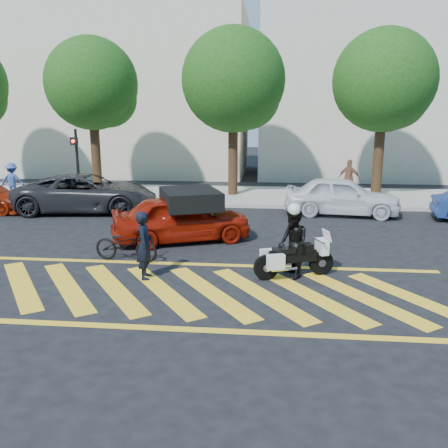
# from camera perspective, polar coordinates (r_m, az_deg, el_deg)

# --- Properties ---
(ground) EXTENTS (90.00, 90.00, 0.00)m
(ground) POSITION_cam_1_polar(r_m,az_deg,el_deg) (10.68, -4.30, -8.04)
(ground) COLOR black
(ground) RESTS_ON ground
(sidewalk) EXTENTS (60.00, 5.00, 0.15)m
(sidewalk) POSITION_cam_1_polar(r_m,az_deg,el_deg) (22.19, 1.07, 3.42)
(sidewalk) COLOR #9E998E
(sidewalk) RESTS_ON ground
(crosswalk) EXTENTS (12.33, 4.00, 0.01)m
(crosswalk) POSITION_cam_1_polar(r_m,az_deg,el_deg) (10.69, -4.50, -8.01)
(crosswalk) COLOR yellow
(crosswalk) RESTS_ON ground
(building_left) EXTENTS (16.00, 8.00, 10.00)m
(building_left) POSITION_cam_1_polar(r_m,az_deg,el_deg) (32.33, -12.28, 14.99)
(building_left) COLOR beige
(building_left) RESTS_ON ground
(building_right) EXTENTS (16.00, 8.00, 11.00)m
(building_right) POSITION_cam_1_polar(r_m,az_deg,el_deg) (31.67, 19.67, 15.49)
(building_right) COLOR beige
(building_right) RESTS_ON ground
(tree_left) EXTENTS (4.20, 4.20, 7.26)m
(tree_left) POSITION_cam_1_polar(r_m,az_deg,el_deg) (23.36, -15.26, 15.59)
(tree_left) COLOR black
(tree_left) RESTS_ON ground
(tree_center) EXTENTS (4.60, 4.60, 7.56)m
(tree_center) POSITION_cam_1_polar(r_m,az_deg,el_deg) (21.95, 1.49, 16.47)
(tree_center) COLOR black
(tree_center) RESTS_ON ground
(tree_right) EXTENTS (4.40, 4.40, 7.41)m
(tree_right) POSITION_cam_1_polar(r_m,az_deg,el_deg) (22.42, 18.95, 15.59)
(tree_right) COLOR black
(tree_right) RESTS_ON ground
(signal_pole) EXTENTS (0.28, 0.43, 3.20)m
(signal_pole) POSITION_cam_1_polar(r_m,az_deg,el_deg) (21.30, -17.30, 7.42)
(signal_pole) COLOR black
(signal_pole) RESTS_ON ground
(officer_bike) EXTENTS (0.48, 0.65, 1.63)m
(officer_bike) POSITION_cam_1_polar(r_m,az_deg,el_deg) (11.35, -9.51, -2.55)
(officer_bike) COLOR black
(officer_bike) RESTS_ON ground
(bicycle) EXTENTS (1.84, 0.88, 0.93)m
(bicycle) POSITION_cam_1_polar(r_m,az_deg,el_deg) (12.86, -11.72, -2.40)
(bicycle) COLOR black
(bicycle) RESTS_ON ground
(police_motorcycle) EXTENTS (1.94, 1.04, 0.90)m
(police_motorcycle) POSITION_cam_1_polar(r_m,az_deg,el_deg) (11.48, 8.31, -4.05)
(police_motorcycle) COLOR black
(police_motorcycle) RESTS_ON ground
(officer_moto) EXTENTS (0.88, 0.99, 1.68)m
(officer_moto) POSITION_cam_1_polar(r_m,az_deg,el_deg) (11.39, 8.29, -2.34)
(officer_moto) COLOR black
(officer_moto) RESTS_ON ground
(red_convertible) EXTENTS (4.55, 3.13, 1.44)m
(red_convertible) POSITION_cam_1_polar(r_m,az_deg,el_deg) (14.55, -5.16, 0.69)
(red_convertible) COLOR #901406
(red_convertible) RESTS_ON ground
(parked_mid_left) EXTENTS (5.70, 3.09, 1.52)m
(parked_mid_left) POSITION_cam_1_polar(r_m,az_deg,el_deg) (19.60, -16.17, 3.60)
(parked_mid_left) COLOR black
(parked_mid_left) RESTS_ON ground
(parked_mid_right) EXTENTS (4.51, 2.21, 1.48)m
(parked_mid_right) POSITION_cam_1_polar(r_m,az_deg,el_deg) (18.80, 14.00, 3.29)
(parked_mid_right) COLOR silver
(parked_mid_right) RESTS_ON ground
(pedestrian_left) EXTENTS (1.10, 0.75, 1.56)m
(pedestrian_left) POSITION_cam_1_polar(r_m,az_deg,el_deg) (23.04, -24.10, 4.79)
(pedestrian_left) COLOR #3A559F
(pedestrian_left) RESTS_ON sidewalk
(pedestrian_right) EXTENTS (1.05, 0.76, 1.66)m
(pedestrian_right) POSITION_cam_1_polar(r_m,az_deg,el_deg) (22.18, 14.81, 5.35)
(pedestrian_right) COLOR brown
(pedestrian_right) RESTS_ON sidewalk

